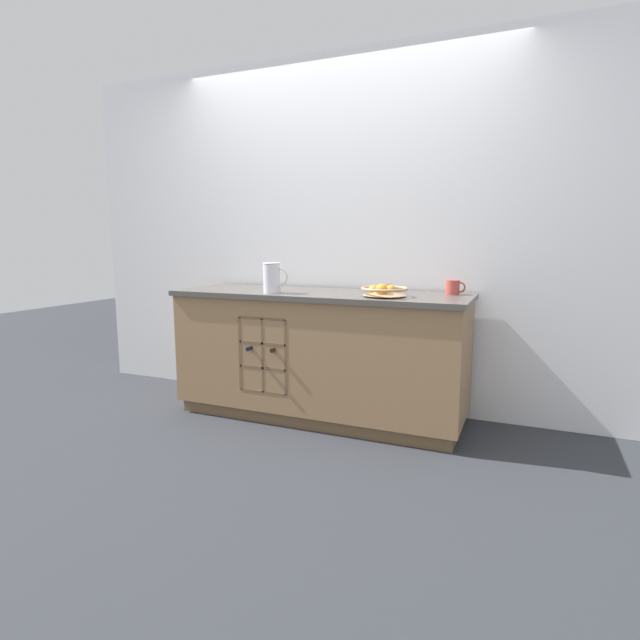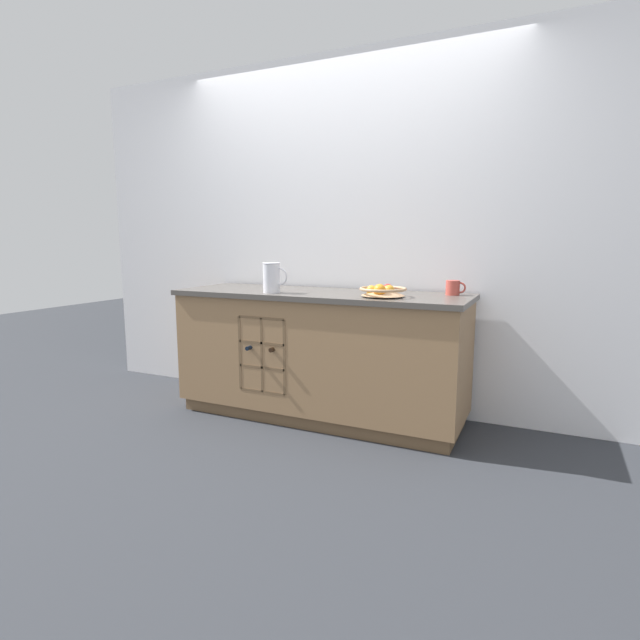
% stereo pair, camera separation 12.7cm
% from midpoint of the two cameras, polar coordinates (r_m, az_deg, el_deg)
% --- Properties ---
extents(ground_plane, '(14.00, 14.00, 0.00)m').
position_cam_midpoint_polar(ground_plane, '(3.60, 1.03, -10.90)').
color(ground_plane, '#2D3035').
extents(back_wall, '(4.40, 0.06, 2.55)m').
position_cam_midpoint_polar(back_wall, '(3.74, 3.51, 9.73)').
color(back_wall, white).
rests_on(back_wall, ground_plane).
extents(kitchen_island, '(2.02, 0.69, 0.88)m').
position_cam_midpoint_polar(kitchen_island, '(3.48, 1.00, -3.93)').
color(kitchen_island, brown).
rests_on(kitchen_island, ground_plane).
extents(fruit_bowl, '(0.29, 0.29, 0.09)m').
position_cam_midpoint_polar(fruit_bowl, '(3.12, 8.34, 3.33)').
color(fruit_bowl, tan).
rests_on(fruit_bowl, kitchen_island).
extents(white_pitcher, '(0.18, 0.12, 0.20)m').
position_cam_midpoint_polar(white_pitcher, '(3.34, -4.42, 4.91)').
color(white_pitcher, white).
rests_on(white_pitcher, kitchen_island).
extents(ceramic_mug, '(0.13, 0.09, 0.09)m').
position_cam_midpoint_polar(ceramic_mug, '(3.32, 16.06, 3.56)').
color(ceramic_mug, '#B7473D').
rests_on(ceramic_mug, kitchen_island).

